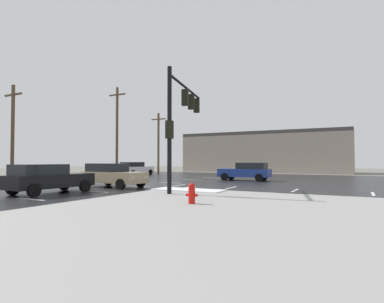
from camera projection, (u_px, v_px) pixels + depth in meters
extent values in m
plane|color=slate|center=(155.00, 185.00, 23.09)|extent=(120.00, 120.00, 0.00)
cube|color=#232326|center=(155.00, 185.00, 23.09)|extent=(44.00, 44.00, 0.02)
cube|color=#9E9E99|center=(292.00, 239.00, 6.87)|extent=(18.00, 18.00, 0.14)
cube|color=white|center=(188.00, 190.00, 17.22)|extent=(4.00, 1.60, 0.06)
cube|color=silver|center=(30.00, 199.00, 14.27)|extent=(2.00, 0.15, 0.01)
cube|color=silver|center=(95.00, 191.00, 17.80)|extent=(2.00, 0.15, 0.01)
cube|color=silver|center=(138.00, 186.00, 21.33)|extent=(2.00, 0.15, 0.01)
cube|color=silver|center=(170.00, 183.00, 24.86)|extent=(2.00, 0.15, 0.01)
cube|color=silver|center=(193.00, 180.00, 28.39)|extent=(2.00, 0.15, 0.01)
cube|color=silver|center=(211.00, 178.00, 31.91)|extent=(2.00, 0.15, 0.01)
cube|color=silver|center=(226.00, 176.00, 35.44)|extent=(2.00, 0.15, 0.01)
cube|color=silver|center=(238.00, 175.00, 38.97)|extent=(2.00, 0.15, 0.01)
cube|color=silver|center=(9.00, 178.00, 31.55)|extent=(0.15, 2.00, 0.01)
cube|color=silver|center=(34.00, 179.00, 29.67)|extent=(0.15, 2.00, 0.01)
cube|color=silver|center=(63.00, 180.00, 27.79)|extent=(0.15, 2.00, 0.01)
cube|color=silver|center=(96.00, 182.00, 25.91)|extent=(0.15, 2.00, 0.01)
cube|color=silver|center=(134.00, 183.00, 24.03)|extent=(0.15, 2.00, 0.01)
cube|color=silver|center=(178.00, 185.00, 22.15)|extent=(0.15, 2.00, 0.01)
cube|color=silver|center=(231.00, 188.00, 20.27)|extent=(0.15, 2.00, 0.01)
cube|color=silver|center=(295.00, 190.00, 18.39)|extent=(0.15, 2.00, 0.01)
cube|color=silver|center=(373.00, 194.00, 16.51)|extent=(0.15, 2.00, 0.01)
cube|color=silver|center=(165.00, 191.00, 17.92)|extent=(0.45, 7.00, 0.01)
cylinder|color=black|center=(169.00, 130.00, 15.52)|extent=(0.22, 0.22, 6.37)
cylinder|color=black|center=(186.00, 88.00, 18.56)|extent=(1.52, 6.01, 0.14)
cube|color=black|center=(185.00, 98.00, 18.25)|extent=(0.41, 0.35, 0.95)
sphere|color=#19D833|center=(186.00, 93.00, 18.41)|extent=(0.20, 0.20, 0.20)
cube|color=black|center=(191.00, 102.00, 19.58)|extent=(0.41, 0.35, 0.95)
sphere|color=#19D833|center=(192.00, 98.00, 19.75)|extent=(0.20, 0.20, 0.20)
cube|color=black|center=(197.00, 106.00, 20.92)|extent=(0.41, 0.35, 0.95)
sphere|color=#19D833|center=(197.00, 102.00, 21.08)|extent=(0.20, 0.20, 0.20)
cube|color=black|center=(169.00, 130.00, 15.52)|extent=(0.28, 0.36, 0.90)
cylinder|color=red|center=(192.00, 196.00, 11.95)|extent=(0.26, 0.26, 0.60)
sphere|color=red|center=(192.00, 186.00, 11.96)|extent=(0.25, 0.25, 0.25)
cylinder|color=red|center=(188.00, 195.00, 12.04)|extent=(0.12, 0.11, 0.11)
cylinder|color=red|center=(196.00, 195.00, 11.87)|extent=(0.12, 0.11, 0.11)
cube|color=gray|center=(265.00, 154.00, 48.39)|extent=(24.76, 8.00, 5.59)
cube|color=#3F3D3A|center=(265.00, 135.00, 48.48)|extent=(24.76, 8.00, 0.50)
cube|color=navy|center=(244.00, 173.00, 27.60)|extent=(4.56, 1.96, 0.70)
cube|color=black|center=(252.00, 166.00, 27.32)|extent=(2.53, 1.74, 0.55)
cylinder|color=black|center=(225.00, 177.00, 27.45)|extent=(0.67, 0.24, 0.66)
cylinder|color=black|center=(231.00, 176.00, 29.07)|extent=(0.67, 0.24, 0.66)
cylinder|color=black|center=(259.00, 178.00, 26.11)|extent=(0.67, 0.24, 0.66)
cylinder|color=black|center=(264.00, 177.00, 27.72)|extent=(0.67, 0.24, 0.66)
sphere|color=white|center=(219.00, 173.00, 28.04)|extent=(0.18, 0.18, 0.18)
sphere|color=white|center=(223.00, 172.00, 29.08)|extent=(0.18, 0.18, 0.18)
cube|color=black|center=(51.00, 181.00, 16.81)|extent=(1.99, 4.57, 0.70)
cube|color=black|center=(39.00, 170.00, 16.25)|extent=(1.76, 2.54, 0.55)
cylinder|color=black|center=(64.00, 185.00, 18.57)|extent=(0.25, 0.67, 0.66)
cylinder|color=black|center=(85.00, 186.00, 17.66)|extent=(0.25, 0.67, 0.66)
cylinder|color=black|center=(13.00, 189.00, 15.94)|extent=(0.25, 0.67, 0.66)
cylinder|color=black|center=(34.00, 190.00, 15.02)|extent=(0.25, 0.67, 0.66)
sphere|color=white|center=(77.00, 178.00, 19.00)|extent=(0.18, 0.18, 0.18)
sphere|color=white|center=(90.00, 179.00, 18.41)|extent=(0.18, 0.18, 0.18)
cube|color=white|center=(136.00, 169.00, 37.85)|extent=(2.24, 4.66, 0.70)
cube|color=black|center=(132.00, 164.00, 37.31)|extent=(1.90, 2.63, 0.55)
cylinder|color=black|center=(140.00, 172.00, 39.61)|extent=(0.29, 0.68, 0.66)
cylinder|color=black|center=(150.00, 172.00, 38.61)|extent=(0.29, 0.68, 0.66)
cylinder|color=black|center=(122.00, 173.00, 37.07)|extent=(0.29, 0.68, 0.66)
cylinder|color=black|center=(133.00, 173.00, 36.07)|extent=(0.29, 0.68, 0.66)
sphere|color=white|center=(145.00, 169.00, 40.00)|extent=(0.18, 0.18, 0.18)
sphere|color=white|center=(152.00, 169.00, 39.36)|extent=(0.18, 0.18, 0.18)
cube|color=tan|center=(114.00, 177.00, 20.57)|extent=(4.63, 2.17, 0.70)
cube|color=black|center=(107.00, 167.00, 20.95)|extent=(2.60, 1.86, 0.55)
cylinder|color=black|center=(141.00, 182.00, 20.48)|extent=(0.68, 0.27, 0.66)
cylinder|color=black|center=(121.00, 184.00, 18.97)|extent=(0.68, 0.27, 0.66)
cylinder|color=black|center=(108.00, 181.00, 22.14)|extent=(0.68, 0.27, 0.66)
cylinder|color=black|center=(88.00, 182.00, 20.63)|extent=(0.68, 0.27, 0.66)
sphere|color=white|center=(145.00, 178.00, 19.86)|extent=(0.18, 0.18, 0.18)
sphere|color=white|center=(132.00, 179.00, 18.89)|extent=(0.18, 0.18, 0.18)
cylinder|color=brown|center=(13.00, 133.00, 25.71)|extent=(0.28, 0.28, 8.06)
cube|color=brown|center=(13.00, 95.00, 25.80)|extent=(2.20, 0.14, 0.14)
cylinder|color=brown|center=(117.00, 132.00, 33.69)|extent=(0.28, 0.28, 9.74)
cube|color=brown|center=(117.00, 95.00, 33.81)|extent=(2.20, 0.14, 0.14)
cylinder|color=brown|center=(158.00, 144.00, 41.18)|extent=(0.28, 0.28, 8.07)
cube|color=brown|center=(158.00, 119.00, 41.27)|extent=(2.20, 0.14, 0.14)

